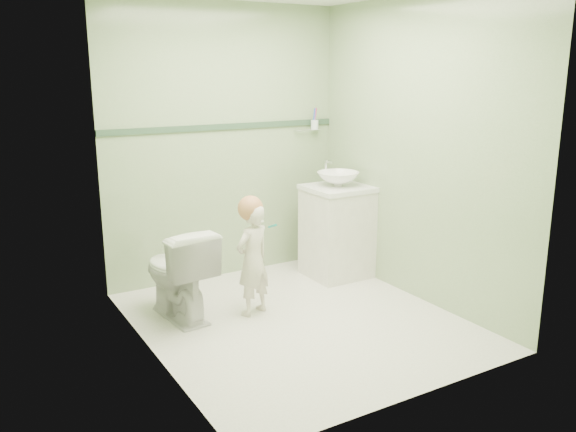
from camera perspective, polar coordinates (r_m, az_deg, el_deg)
ground at (r=4.53m, az=0.98°, el=-10.01°), size 2.50×2.50×0.00m
room_shell at (r=4.19m, az=1.05°, el=5.15°), size 2.50×2.54×2.40m
trim_stripe at (r=5.26m, az=-6.11°, el=8.51°), size 2.20×0.02×0.05m
vanity at (r=5.39m, az=4.71°, el=-1.61°), size 0.52×0.50×0.80m
counter at (r=5.29m, az=4.80°, el=2.67°), size 0.54×0.52×0.04m
basin at (r=5.28m, az=4.82°, el=3.56°), size 0.37×0.37×0.13m
faucet at (r=5.41m, az=3.70°, el=4.70°), size 0.03×0.13×0.18m
cup_holder at (r=5.64m, az=2.49°, el=8.74°), size 0.26×0.07×0.21m
toilet at (r=4.55m, az=-10.55°, el=-5.35°), size 0.47×0.73×0.71m
toddler at (r=4.52m, az=-3.40°, el=-4.23°), size 0.37×0.30×0.86m
hair_cap at (r=4.44m, az=-3.62°, el=0.74°), size 0.19×0.19×0.19m
teal_toothbrush at (r=4.41m, az=-1.62°, el=-0.92°), size 0.10×0.14×0.08m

